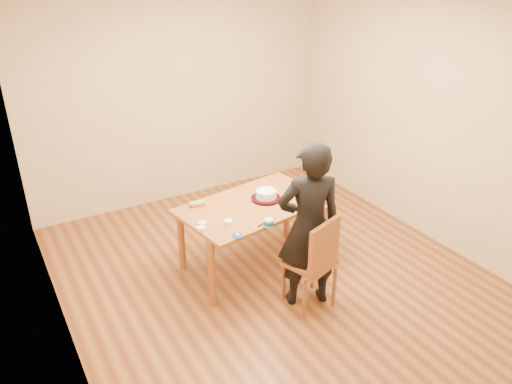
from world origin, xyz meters
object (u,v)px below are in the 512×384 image
dining_chair (310,262)px  cake (266,194)px  dining_table (253,205)px  cake_plate (266,198)px  person (309,226)px

dining_chair → cake: (0.01, 0.79, 0.35)m
dining_table → cake_plate: (0.16, 0.02, 0.03)m
dining_table → cake_plate: bearing=-2.4°
cake → person: 0.75m
person → cake_plate: bearing=-71.8°
dining_table → cake: size_ratio=6.84×
cake_plate → person: size_ratio=0.19×
cake → cake_plate: bearing=0.0°
dining_table → dining_chair: 0.84m
dining_chair → person: size_ratio=0.24×
dining_chair → cake_plate: cake_plate is taller
cake_plate → cake: bearing=0.0°
cake_plate → person: (-0.01, -0.75, 0.05)m
dining_table → cake_plate: cake_plate is taller
cake_plate → person: bearing=-90.6°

